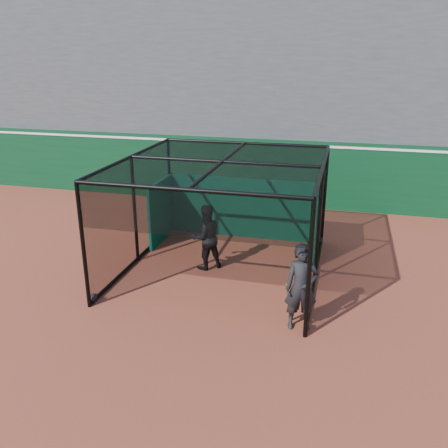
# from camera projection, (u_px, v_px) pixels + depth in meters

# --- Properties ---
(ground) EXTENTS (120.00, 120.00, 0.00)m
(ground) POSITION_uv_depth(u_px,v_px,m) (189.00, 310.00, 10.76)
(ground) COLOR brown
(ground) RESTS_ON ground
(outfield_wall) EXTENTS (50.00, 0.50, 2.50)m
(outfield_wall) POSITION_uv_depth(u_px,v_px,m) (259.00, 170.00, 18.07)
(outfield_wall) COLOR #0A391B
(outfield_wall) RESTS_ON ground
(grandstand) EXTENTS (50.00, 7.85, 8.95)m
(grandstand) POSITION_uv_depth(u_px,v_px,m) (277.00, 79.00, 20.43)
(grandstand) COLOR #4C4C4F
(grandstand) RESTS_ON ground
(batting_cage) EXTENTS (5.00, 5.45, 2.95)m
(batting_cage) POSITION_uv_depth(u_px,v_px,m) (222.00, 218.00, 12.27)
(batting_cage) COLOR black
(batting_cage) RESTS_ON ground
(batter) EXTENTS (1.10, 1.07, 1.78)m
(batter) POSITION_uv_depth(u_px,v_px,m) (206.00, 237.00, 12.58)
(batter) COLOR black
(batter) RESTS_ON ground
(on_deck_player) EXTENTS (0.77, 0.60, 1.88)m
(on_deck_player) POSITION_uv_depth(u_px,v_px,m) (301.00, 288.00, 9.76)
(on_deck_player) COLOR black
(on_deck_player) RESTS_ON ground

